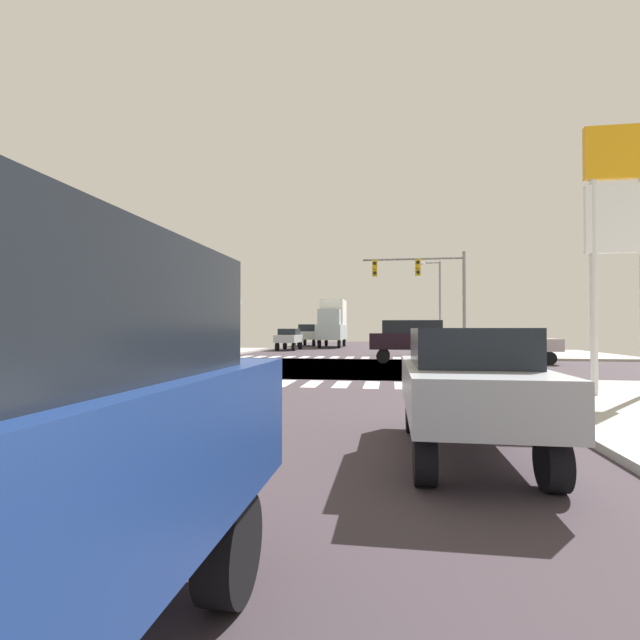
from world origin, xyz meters
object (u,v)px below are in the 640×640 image
object	(u,v)px
box_truck_farside_1	(333,322)
traffic_signal_mast	(424,280)
sedan_queued_2	(516,343)
sedan_trailing_3	(289,337)
gas_station_sign	(617,212)
street_lamp	(436,297)
bank_building	(142,325)
sedan_nearside_1	(467,379)
pickup_middle_2	(309,334)
suv_leading_1	(412,337)
sidewalk_tree	(13,273)

from	to	relation	value
box_truck_farside_1	traffic_signal_mast	bearing A→B (deg)	114.47
sedan_queued_2	sedan_trailing_3	size ratio (longest dim) A/B	1.00
box_truck_farside_1	gas_station_sign	bearing A→B (deg)	109.04
traffic_signal_mast	street_lamp	xyz separation A→B (m)	(1.47, 7.76, -0.57)
bank_building	sedan_nearside_1	size ratio (longest dim) A/B	3.58
pickup_middle_2	sedan_queued_2	bearing A→B (deg)	123.06
gas_station_sign	sedan_trailing_3	distance (m)	31.10
traffic_signal_mast	sedan_trailing_3	xyz separation A→B (m)	(-10.96, 10.53, -3.79)
sedan_nearside_1	box_truck_farside_1	world-z (taller)	box_truck_farside_1
bank_building	sedan_nearside_1	xyz separation A→B (m)	(21.10, -28.12, -1.07)
street_lamp	pickup_middle_2	world-z (taller)	street_lamp
traffic_signal_mast	box_truck_farside_1	bearing A→B (deg)	114.47
traffic_signal_mast	sedan_nearside_1	bearing A→B (deg)	-92.44
sedan_nearside_1	pickup_middle_2	size ratio (longest dim) A/B	0.84
suv_leading_1	gas_station_sign	bearing A→B (deg)	19.65
gas_station_sign	sedan_nearside_1	distance (m)	8.55
box_truck_farside_1	sedan_queued_2	bearing A→B (deg)	121.09
street_lamp	suv_leading_1	size ratio (longest dim) A/B	1.56
sedan_queued_2	suv_leading_1	distance (m)	5.54
gas_station_sign	bank_building	world-z (taller)	gas_station_sign
gas_station_sign	bank_building	distance (m)	34.14
sedan_nearside_1	traffic_signal_mast	bearing A→B (deg)	87.56
traffic_signal_mast	street_lamp	bearing A→B (deg)	79.28
sedan_trailing_3	suv_leading_1	bearing A→B (deg)	125.88
bank_building	sedan_trailing_3	world-z (taller)	bank_building
gas_station_sign	suv_leading_1	size ratio (longest dim) A/B	1.57
sedan_queued_2	suv_leading_1	world-z (taller)	suv_leading_1
sedan_nearside_1	box_truck_farside_1	size ratio (longest dim) A/B	0.60
sedan_nearside_1	sedan_queued_2	xyz separation A→B (m)	(5.56, 19.25, 0.00)
sedan_queued_2	sedan_trailing_3	world-z (taller)	same
suv_leading_1	pickup_middle_2	distance (m)	25.91
sidewalk_tree	sedan_trailing_3	size ratio (longest dim) A/B	1.31
sedan_nearside_1	sedan_trailing_3	world-z (taller)	same
sidewalk_tree	sedan_nearside_1	distance (m)	16.29
suv_leading_1	sedan_nearside_1	bearing A→B (deg)	-0.07
gas_station_sign	suv_leading_1	bearing A→B (deg)	109.65
gas_station_sign	sidewalk_tree	distance (m)	19.10
gas_station_sign	street_lamp	world-z (taller)	gas_station_sign
box_truck_farside_1	sedan_trailing_3	world-z (taller)	box_truck_farside_1
sidewalk_tree	sedan_nearside_1	size ratio (longest dim) A/B	1.31
box_truck_farside_1	sedan_trailing_3	xyz separation A→B (m)	(-3.00, -6.96, -1.45)
traffic_signal_mast	sidewalk_tree	world-z (taller)	traffic_signal_mast
box_truck_farside_1	pickup_middle_2	distance (m)	4.48
sidewalk_tree	sedan_nearside_1	xyz separation A→B (m)	(14.26, -7.39, -2.73)
gas_station_sign	street_lamp	xyz separation A→B (m)	(-2.33, 24.33, -0.59)
sedan_queued_2	traffic_signal_mast	bearing A→B (deg)	-125.90
street_lamp	suv_leading_1	xyz separation A→B (m)	(-2.41, -11.08, -2.95)
street_lamp	sidewalk_tree	world-z (taller)	street_lamp
gas_station_sign	suv_leading_1	xyz separation A→B (m)	(-4.73, 13.25, -3.54)
gas_station_sign	sidewalk_tree	size ratio (longest dim) A/B	1.28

